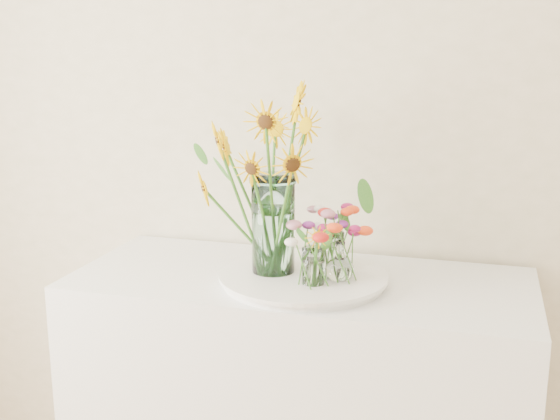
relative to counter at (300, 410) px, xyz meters
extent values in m
cube|color=white|center=(0.00, 0.00, 0.00)|extent=(1.40, 0.60, 0.90)
cylinder|color=white|center=(0.02, -0.05, 0.46)|extent=(0.48, 0.48, 0.02)
cylinder|color=#BCF3F1|center=(-0.07, -0.05, 0.62)|extent=(0.13, 0.13, 0.30)
cylinder|color=white|center=(0.07, -0.13, 0.53)|extent=(0.08, 0.08, 0.11)
cylinder|color=white|center=(0.09, 0.02, 0.53)|extent=(0.09, 0.09, 0.12)
camera|label=1|loc=(0.51, -1.98, 1.14)|focal=45.00mm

